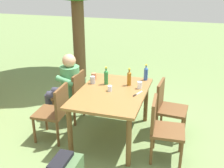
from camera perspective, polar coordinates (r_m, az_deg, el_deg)
ground_plane at (r=4.35m, az=0.00°, el=-10.82°), size 24.00×24.00×0.00m
dining_table at (r=4.03m, az=0.00°, el=-2.87°), size 1.41×0.99×0.76m
chair_far_right at (r=4.63m, az=-8.30°, el=-2.04°), size 0.45×0.45×0.87m
chair_near_left at (r=3.69m, az=10.52°, el=-8.77°), size 0.47×0.47×0.87m
chair_near_right at (r=4.26m, az=11.58°, el=-4.48°), size 0.47×0.47×0.87m
chair_far_left at (r=4.13m, az=-11.93°, el=-5.40°), size 0.46×0.46×0.87m
person_in_white_shirt at (r=4.61m, az=-9.64°, el=0.04°), size 0.47×0.62×1.18m
bottle_green at (r=4.21m, az=-1.24°, el=1.54°), size 0.06×0.06×0.29m
bottle_amber at (r=4.18m, az=3.64°, el=1.28°), size 0.06×0.06×0.28m
bottle_blue at (r=4.42m, az=7.16°, el=2.26°), size 0.06×0.06×0.27m
cup_terracotta at (r=4.43m, az=-3.86°, el=1.61°), size 0.08×0.08×0.11m
cup_white at (r=4.09m, az=5.86°, el=-0.25°), size 0.07×0.07×0.11m
cup_steel at (r=4.27m, az=-4.09°, el=0.86°), size 0.08×0.08×0.12m
cup_glass at (r=3.99m, az=-0.46°, el=-0.93°), size 0.07×0.07×0.08m
table_knife at (r=3.91m, az=5.32°, el=-2.12°), size 0.23×0.11×0.01m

